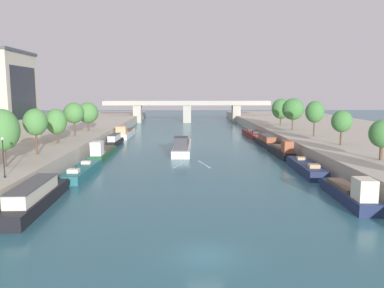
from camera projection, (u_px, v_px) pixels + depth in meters
name	position (u px, v px, depth m)	size (l,w,h in m)	color
ground_plane	(206.00, 256.00, 25.58)	(400.00, 400.00, 0.00)	#2D6070
quay_left	(20.00, 139.00, 78.98)	(36.00, 170.00, 2.51)	#B7AD9E
quay_right	(356.00, 138.00, 80.74)	(36.00, 170.00, 2.51)	#B7AD9E
barge_midriver	(182.00, 146.00, 69.68)	(3.73, 18.11, 3.38)	silver
wake_behind_barge	(192.00, 164.00, 57.88)	(5.60, 5.99, 0.03)	#A0CCD6
moored_boat_left_downstream	(36.00, 197.00, 36.15)	(2.80, 14.49, 2.56)	black
moored_boat_left_second	(82.00, 171.00, 50.36)	(2.76, 12.51, 2.19)	#23666B
moored_boat_left_end	(102.00, 152.00, 64.09)	(2.47, 13.27, 3.14)	#235633
moored_boat_left_near	(115.00, 141.00, 77.75)	(2.13, 10.10, 2.40)	black
moored_boat_left_midway	(125.00, 133.00, 92.77)	(3.26, 15.80, 3.07)	silver
moored_boat_right_far	(349.00, 193.00, 38.09)	(2.67, 11.83, 3.18)	#1E284C
moored_boat_right_near	(306.00, 167.00, 52.17)	(2.94, 12.79, 2.42)	#1E284C
moored_boat_right_downstream	(281.00, 151.00, 64.86)	(2.26, 11.50, 3.11)	black
moored_boat_right_gap_after	(266.00, 141.00, 77.35)	(2.69, 11.98, 2.29)	black
moored_boat_right_lone	(252.00, 134.00, 92.60)	(2.83, 14.17, 2.38)	maroon
tree_left_by_lamp	(2.00, 130.00, 42.60)	(3.75, 3.75, 6.63)	brown
tree_left_nearest	(35.00, 122.00, 51.13)	(3.22, 3.22, 6.30)	brown
tree_left_distant	(56.00, 122.00, 62.10)	(3.43, 3.43, 5.75)	brown
tree_left_end_of_row	(74.00, 113.00, 72.03)	(3.85, 3.85, 6.44)	brown
tree_left_second	(88.00, 113.00, 82.22)	(4.51, 4.51, 6.22)	brown
tree_right_end_of_row	(382.00, 134.00, 47.02)	(3.23, 3.23, 5.12)	brown
tree_right_past_mid	(342.00, 121.00, 60.37)	(3.28, 3.28, 5.60)	brown
tree_right_second	(315.00, 112.00, 72.17)	(3.54, 3.54, 6.78)	brown
tree_right_far	(293.00, 109.00, 84.16)	(4.76, 4.76, 7.05)	brown
tree_right_nearest	(281.00, 109.00, 96.36)	(4.67, 4.67, 6.73)	brown
lamppost_left_bank	(3.00, 155.00, 37.55)	(0.28, 0.28, 4.10)	black
bridge_far	(187.00, 109.00, 134.50)	(59.23, 4.40, 7.69)	#ADA899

